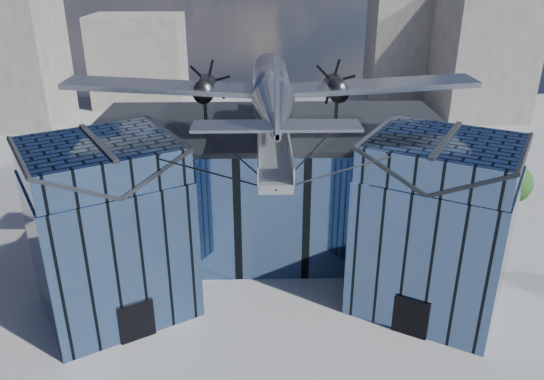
{
  "coord_description": "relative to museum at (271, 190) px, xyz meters",
  "views": [
    {
      "loc": [
        -0.76,
        -31.34,
        21.69
      ],
      "look_at": [
        0.0,
        2.0,
        7.2
      ],
      "focal_mm": 35.0,
      "sensor_mm": 36.0,
      "label": 1
    }
  ],
  "objects": [
    {
      "name": "bg_towers",
      "position": [
        1.45,
        44.67,
        4.47
      ],
      "size": [
        77.0,
        24.5,
        26.0
      ],
      "color": "gray",
      "rests_on": "ground"
    },
    {
      "name": "tree_side_e",
      "position": [
        21.37,
        5.3,
        -1.9
      ],
      "size": [
        3.8,
        3.8,
        5.38
      ],
      "rotation": [
        0.0,
        0.0,
        -0.11
      ],
      "color": "#362715",
      "rests_on": "ground"
    },
    {
      "name": "ground_plane",
      "position": [
        -0.0,
        -5.82,
        -5.54
      ],
      "size": [
        120.0,
        120.0,
        0.0
      ],
      "primitive_type": "plane",
      "color": "gray"
    },
    {
      "name": "museum",
      "position": [
        0.0,
        0.0,
        0.0
      ],
      "size": [
        32.88,
        24.5,
        17.6
      ],
      "color": "#45628D",
      "rests_on": "ground"
    }
  ]
}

